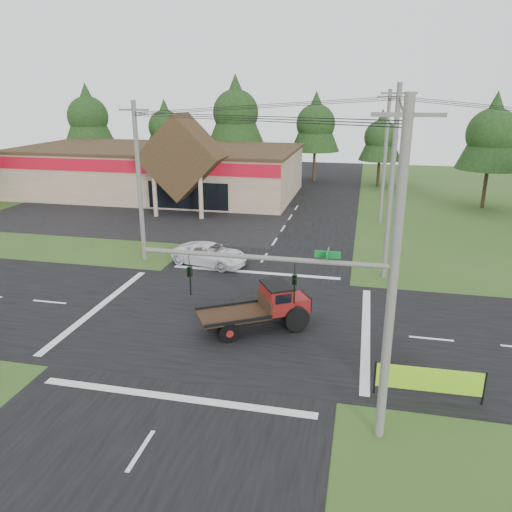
# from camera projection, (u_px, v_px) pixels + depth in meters

# --- Properties ---
(ground) EXTENTS (120.00, 120.00, 0.00)m
(ground) POSITION_uv_depth(u_px,v_px,m) (225.00, 319.00, 25.31)
(ground) COLOR #2E4E1B
(ground) RESTS_ON ground
(road_ns) EXTENTS (12.00, 120.00, 0.02)m
(road_ns) POSITION_uv_depth(u_px,v_px,m) (225.00, 319.00, 25.31)
(road_ns) COLOR black
(road_ns) RESTS_ON ground
(road_ew) EXTENTS (120.00, 12.00, 0.02)m
(road_ew) POSITION_uv_depth(u_px,v_px,m) (225.00, 319.00, 25.31)
(road_ew) COLOR black
(road_ew) RESTS_ON ground
(parking_apron) EXTENTS (28.00, 14.00, 0.02)m
(parking_apron) POSITION_uv_depth(u_px,v_px,m) (134.00, 217.00, 45.77)
(parking_apron) COLOR black
(parking_apron) RESTS_ON ground
(cvs_building) EXTENTS (30.40, 18.20, 9.19)m
(cvs_building) POSITION_uv_depth(u_px,v_px,m) (160.00, 170.00, 55.05)
(cvs_building) COLOR #9F826C
(cvs_building) RESTS_ON ground
(traffic_signal_mast) EXTENTS (8.12, 0.24, 7.00)m
(traffic_signal_mast) POSITION_uv_depth(u_px,v_px,m) (335.00, 310.00, 15.78)
(traffic_signal_mast) COLOR #595651
(traffic_signal_mast) RESTS_ON ground
(utility_pole_nr) EXTENTS (2.00, 0.30, 11.00)m
(utility_pole_nr) POSITION_uv_depth(u_px,v_px,m) (393.00, 278.00, 15.06)
(utility_pole_nr) COLOR #595651
(utility_pole_nr) RESTS_ON ground
(utility_pole_nw) EXTENTS (2.00, 0.30, 10.50)m
(utility_pole_nw) POSITION_uv_depth(u_px,v_px,m) (139.00, 181.00, 32.66)
(utility_pole_nw) COLOR #595651
(utility_pole_nw) RESTS_ON ground
(utility_pole_ne) EXTENTS (2.00, 0.30, 11.50)m
(utility_pole_ne) POSITION_uv_depth(u_px,v_px,m) (391.00, 183.00, 29.25)
(utility_pole_ne) COLOR #595651
(utility_pole_ne) RESTS_ON ground
(utility_pole_n) EXTENTS (2.00, 0.30, 11.20)m
(utility_pole_n) POSITION_uv_depth(u_px,v_px,m) (385.00, 157.00, 42.28)
(utility_pole_n) COLOR #595651
(utility_pole_n) RESTS_ON ground
(tree_row_a) EXTENTS (6.72, 6.72, 12.12)m
(tree_row_a) POSITION_uv_depth(u_px,v_px,m) (88.00, 115.00, 65.97)
(tree_row_a) COLOR #332316
(tree_row_a) RESTS_ON ground
(tree_row_b) EXTENTS (5.60, 5.60, 10.10)m
(tree_row_b) POSITION_uv_depth(u_px,v_px,m) (165.00, 125.00, 66.22)
(tree_row_b) COLOR #332316
(tree_row_b) RESTS_ON ground
(tree_row_c) EXTENTS (7.28, 7.28, 13.13)m
(tree_row_c) POSITION_uv_depth(u_px,v_px,m) (236.00, 110.00, 62.62)
(tree_row_c) COLOR #332316
(tree_row_c) RESTS_ON ground
(tree_row_d) EXTENTS (6.16, 6.16, 11.11)m
(tree_row_d) POSITION_uv_depth(u_px,v_px,m) (316.00, 122.00, 61.94)
(tree_row_d) COLOR #332316
(tree_row_d) RESTS_ON ground
(tree_row_e) EXTENTS (5.04, 5.04, 9.09)m
(tree_row_e) POSITION_uv_depth(u_px,v_px,m) (381.00, 136.00, 58.88)
(tree_row_e) COLOR #332316
(tree_row_e) RESTS_ON ground
(tree_side_ne) EXTENTS (6.16, 6.16, 11.11)m
(tree_side_ne) POSITION_uv_depth(u_px,v_px,m) (493.00, 132.00, 47.15)
(tree_side_ne) COLOR #332316
(tree_side_ne) RESTS_ON ground
(antique_flatbed_truck) EXTENTS (5.69, 4.52, 2.26)m
(antique_flatbed_truck) POSITION_uv_depth(u_px,v_px,m) (256.00, 308.00, 23.90)
(antique_flatbed_truck) COLOR #61100D
(antique_flatbed_truck) RESTS_ON ground
(roadside_banner) EXTENTS (3.99, 0.19, 1.36)m
(roadside_banner) POSITION_uv_depth(u_px,v_px,m) (428.00, 383.00, 18.55)
(roadside_banner) COLOR #7DC31A
(roadside_banner) RESTS_ON ground
(white_pickup) EXTENTS (5.50, 3.47, 1.42)m
(white_pickup) POSITION_uv_depth(u_px,v_px,m) (210.00, 254.00, 33.17)
(white_pickup) COLOR white
(white_pickup) RESTS_ON ground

